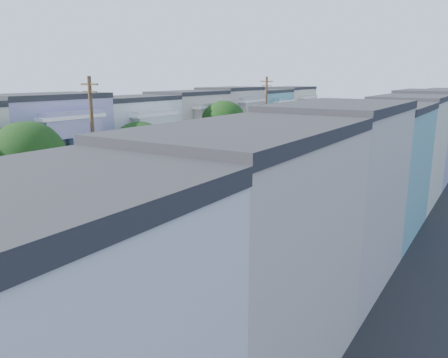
{
  "coord_description": "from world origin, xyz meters",
  "views": [
    {
      "loc": [
        17.65,
        -18.41,
        10.05
      ],
      "look_at": [
        -0.56,
        9.89,
        2.2
      ],
      "focal_mm": 35.0,
      "sensor_mm": 36.0,
      "label": 1
    }
  ],
  "objects_px": {
    "parked_right_b": "(188,266)",
    "parked_right_d": "(357,167)",
    "fedex_truck": "(150,237)",
    "parked_left_c": "(100,217)",
    "parked_right_a": "(107,314)",
    "parked_right_c": "(332,182)",
    "tree_d": "(223,124)",
    "utility_pole_far": "(266,120)",
    "lead_sedan": "(215,218)",
    "tree_e": "(277,121)",
    "tree_c": "(139,151)",
    "tree_far_r": "(383,139)",
    "utility_pole_near": "(94,149)",
    "tree_b": "(27,160)",
    "parked_left_d": "(203,182)"
  },
  "relations": [
    {
      "from": "tree_c",
      "to": "fedex_truck",
      "type": "xyz_separation_m",
      "value": [
        8.66,
        -8.45,
        -2.75
      ]
    },
    {
      "from": "utility_pole_near",
      "to": "parked_right_b",
      "type": "xyz_separation_m",
      "value": [
        11.2,
        -3.98,
        -4.52
      ]
    },
    {
      "from": "utility_pole_near",
      "to": "parked_left_c",
      "type": "bearing_deg",
      "value": -37.62
    },
    {
      "from": "tree_d",
      "to": "parked_right_d",
      "type": "xyz_separation_m",
      "value": [
        11.2,
        9.15,
        -4.8
      ]
    },
    {
      "from": "tree_e",
      "to": "lead_sedan",
      "type": "xyz_separation_m",
      "value": [
        7.91,
        -25.81,
        -4.17
      ]
    },
    {
      "from": "utility_pole_far",
      "to": "parked_right_a",
      "type": "xyz_separation_m",
      "value": [
        11.2,
        -35.46,
        -4.54
      ]
    },
    {
      "from": "parked_left_c",
      "to": "parked_left_d",
      "type": "distance_m",
      "value": 12.12
    },
    {
      "from": "tree_d",
      "to": "utility_pole_far",
      "type": "height_order",
      "value": "utility_pole_far"
    },
    {
      "from": "tree_c",
      "to": "parked_left_c",
      "type": "relative_size",
      "value": 1.4
    },
    {
      "from": "parked_right_c",
      "to": "parked_right_d",
      "type": "distance_m",
      "value": 7.93
    },
    {
      "from": "tree_e",
      "to": "parked_right_d",
      "type": "bearing_deg",
      "value": -16.55
    },
    {
      "from": "tree_d",
      "to": "parked_right_d",
      "type": "height_order",
      "value": "tree_d"
    },
    {
      "from": "parked_right_c",
      "to": "parked_right_d",
      "type": "xyz_separation_m",
      "value": [
        0.0,
        7.93,
        0.03
      ]
    },
    {
      "from": "parked_left_c",
      "to": "tree_b",
      "type": "bearing_deg",
      "value": -105.6
    },
    {
      "from": "utility_pole_far",
      "to": "parked_right_c",
      "type": "height_order",
      "value": "utility_pole_far"
    },
    {
      "from": "tree_e",
      "to": "fedex_truck",
      "type": "xyz_separation_m",
      "value": [
        8.67,
        -33.12,
        -3.11
      ]
    },
    {
      "from": "parked_left_d",
      "to": "tree_b",
      "type": "bearing_deg",
      "value": -92.87
    },
    {
      "from": "tree_c",
      "to": "lead_sedan",
      "type": "height_order",
      "value": "tree_c"
    },
    {
      "from": "parked_right_b",
      "to": "tree_far_r",
      "type": "bearing_deg",
      "value": 88.17
    },
    {
      "from": "parked_right_c",
      "to": "parked_left_d",
      "type": "bearing_deg",
      "value": -149.31
    },
    {
      "from": "lead_sedan",
      "to": "utility_pole_far",
      "type": "bearing_deg",
      "value": 112.0
    },
    {
      "from": "tree_e",
      "to": "fedex_truck",
      "type": "distance_m",
      "value": 34.38
    },
    {
      "from": "fedex_truck",
      "to": "parked_left_d",
      "type": "xyz_separation_m",
      "value": [
        -7.26,
        15.03,
        -0.93
      ]
    },
    {
      "from": "tree_c",
      "to": "parked_right_b",
      "type": "height_order",
      "value": "tree_c"
    },
    {
      "from": "utility_pole_far",
      "to": "parked_left_c",
      "type": "relative_size",
      "value": 2.07
    },
    {
      "from": "parked_left_d",
      "to": "parked_right_d",
      "type": "bearing_deg",
      "value": 58.51
    },
    {
      "from": "utility_pole_near",
      "to": "parked_right_b",
      "type": "bearing_deg",
      "value": -19.56
    },
    {
      "from": "parked_left_c",
      "to": "parked_right_a",
      "type": "height_order",
      "value": "parked_left_c"
    },
    {
      "from": "tree_far_r",
      "to": "parked_right_d",
      "type": "bearing_deg",
      "value": -133.72
    },
    {
      "from": "tree_b",
      "to": "parked_left_c",
      "type": "relative_size",
      "value": 1.57
    },
    {
      "from": "parked_right_b",
      "to": "parked_right_d",
      "type": "bearing_deg",
      "value": 91.76
    },
    {
      "from": "tree_b",
      "to": "parked_left_d",
      "type": "distance_m",
      "value": 16.81
    },
    {
      "from": "parked_right_a",
      "to": "parked_right_c",
      "type": "xyz_separation_m",
      "value": [
        0.0,
        27.33,
        0.0
      ]
    },
    {
      "from": "tree_b",
      "to": "tree_far_r",
      "type": "bearing_deg",
      "value": 68.21
    },
    {
      "from": "utility_pole_far",
      "to": "parked_right_b",
      "type": "bearing_deg",
      "value": -69.51
    },
    {
      "from": "parked_left_d",
      "to": "lead_sedan",
      "type": "bearing_deg",
      "value": -47.78
    },
    {
      "from": "tree_c",
      "to": "tree_far_r",
      "type": "bearing_deg",
      "value": 60.61
    },
    {
      "from": "tree_far_r",
      "to": "parked_left_d",
      "type": "relative_size",
      "value": 1.11
    },
    {
      "from": "tree_d",
      "to": "utility_pole_far",
      "type": "xyz_separation_m",
      "value": [
        0.0,
        9.35,
        -0.3
      ]
    },
    {
      "from": "tree_d",
      "to": "tree_e",
      "type": "distance_m",
      "value": 12.49
    },
    {
      "from": "tree_c",
      "to": "parked_right_d",
      "type": "bearing_deg",
      "value": 62.31
    },
    {
      "from": "parked_right_b",
      "to": "lead_sedan",
      "type": "bearing_deg",
      "value": 116.05
    },
    {
      "from": "parked_left_d",
      "to": "parked_right_a",
      "type": "height_order",
      "value": "parked_left_d"
    },
    {
      "from": "tree_far_r",
      "to": "parked_right_b",
      "type": "xyz_separation_m",
      "value": [
        -2.0,
        -31.87,
        -2.96
      ]
    },
    {
      "from": "fedex_truck",
      "to": "parked_left_c",
      "type": "height_order",
      "value": "fedex_truck"
    },
    {
      "from": "fedex_truck",
      "to": "tree_e",
      "type": "bearing_deg",
      "value": 109.53
    },
    {
      "from": "lead_sedan",
      "to": "parked_right_a",
      "type": "xyz_separation_m",
      "value": [
        3.3,
        -12.78,
        -0.01
      ]
    },
    {
      "from": "parked_right_b",
      "to": "tree_d",
      "type": "bearing_deg",
      "value": 120.26
    },
    {
      "from": "parked_right_a",
      "to": "fedex_truck",
      "type": "bearing_deg",
      "value": 118.84
    },
    {
      "from": "tree_c",
      "to": "parked_left_c",
      "type": "height_order",
      "value": "tree_c"
    }
  ]
}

